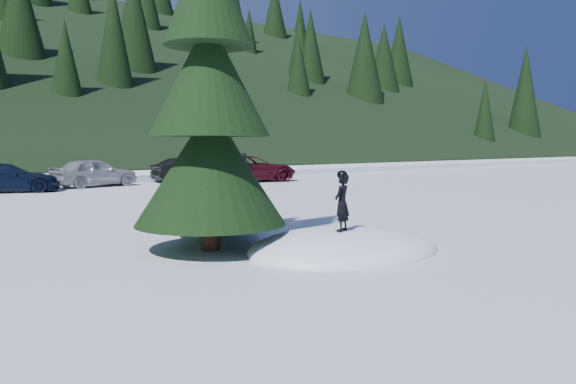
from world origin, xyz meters
TOP-DOWN VIEW (x-y plane):
  - ground at (0.00, 0.00)m, footprint 200.00×200.00m
  - snow_mound at (0.00, 0.00)m, footprint 4.48×3.52m
  - spruce_tall at (-2.20, 1.80)m, footprint 3.20×3.20m
  - spruce_short at (-1.20, 3.20)m, footprint 2.20×2.20m
  - child_skier at (-0.32, -0.24)m, footprint 0.50×0.42m
  - adult_0 at (3.77, 11.72)m, footprint 0.68×0.81m
  - adult_1 at (6.63, 13.49)m, footprint 1.16×0.83m
  - car_3 at (-2.26, 20.09)m, footprint 5.03×3.31m
  - car_4 at (2.18, 20.92)m, footprint 4.68×2.49m
  - car_5 at (7.92, 21.07)m, footprint 4.43×1.75m
  - car_6 at (10.91, 19.06)m, footprint 5.88×3.43m

SIDE VIEW (x-z plane):
  - ground at x=0.00m, z-range 0.00..0.00m
  - snow_mound at x=0.00m, z-range -0.48..0.48m
  - car_3 at x=-2.26m, z-range 0.00..1.36m
  - car_5 at x=7.92m, z-range 0.00..1.43m
  - adult_0 at x=3.77m, z-range 0.00..1.50m
  - car_4 at x=2.18m, z-range 0.00..1.51m
  - car_6 at x=10.91m, z-range 0.00..1.54m
  - adult_1 at x=6.63m, z-range 0.00..1.83m
  - child_skier at x=-0.32m, z-range 0.48..1.65m
  - spruce_short at x=-1.20m, z-range -0.58..4.79m
  - spruce_tall at x=-2.20m, z-range -0.98..7.62m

